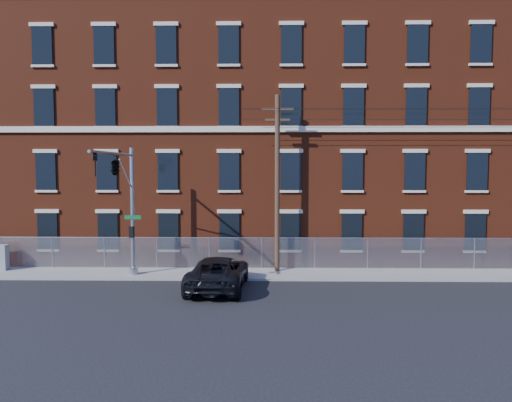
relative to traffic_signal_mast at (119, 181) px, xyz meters
The scene contains 7 objects.
ground 8.35m from the traffic_signal_mast, 19.98° to the right, with size 140.00×140.00×0.00m, color black.
sidewalk 18.98m from the traffic_signal_mast, ahead, with size 65.00×3.00×0.12m, color gray.
mill_building 21.67m from the traffic_signal_mast, 33.14° to the left, with size 55.30×14.32×16.30m.
chain_link_fence 18.97m from the traffic_signal_mast, 12.89° to the left, with size 59.06×0.06×1.85m.
traffic_signal_mast is the anchor object (origin of this frame).
utility_pole_near 8.70m from the traffic_signal_mast, 23.14° to the left, with size 1.80×0.28×10.00m.
pickup_truck 6.76m from the traffic_signal_mast, ahead, with size 2.69×5.83×1.62m, color black.
Camera 1 is at (1.24, -22.15, 6.07)m, focal length 34.30 mm.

